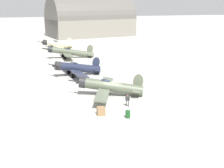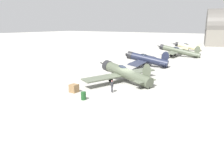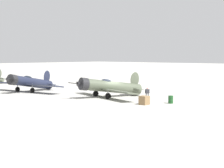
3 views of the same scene
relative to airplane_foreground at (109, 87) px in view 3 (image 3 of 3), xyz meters
The scene contains 6 objects.
ground_plane 1.53m from the airplane_foreground, 106.39° to the right, with size 400.00×400.00×0.00m, color #A8A59E.
airplane_foreground is the anchor object (origin of this frame).
airplane_mid_apron 14.48m from the airplane_foreground, 12.84° to the left, with size 13.62×9.84×3.36m.
ground_crew_mechanic 5.69m from the airplane_foreground, 165.45° to the right, with size 0.42×0.52×1.58m.
equipment_crate 8.58m from the airplane_foreground, 161.74° to the left, with size 0.98×0.98×1.03m.
fuel_drum 9.85m from the airplane_foreground, behind, with size 0.62×0.62×0.93m.
Camera 3 is at (-32.62, 35.88, 5.74)m, focal length 56.53 mm.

